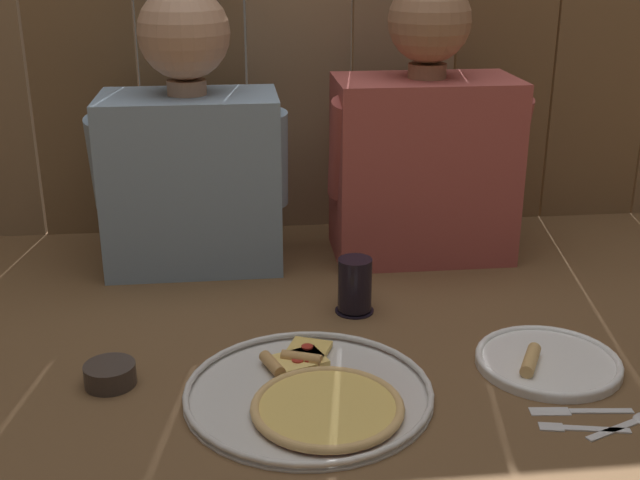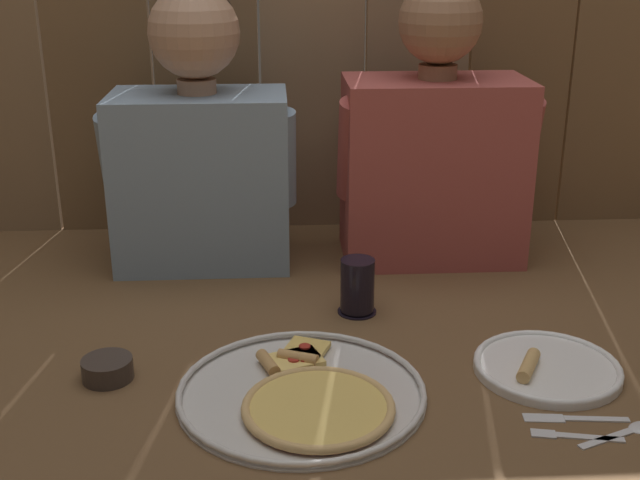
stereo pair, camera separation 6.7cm
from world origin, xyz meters
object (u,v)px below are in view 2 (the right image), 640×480
object	(u,v)px
drinking_glass	(357,287)
pizza_tray	(306,395)
diner_right	(434,139)
diner_left	(200,141)
dinner_plate	(547,367)
dipping_bowl	(107,368)

from	to	relation	value
drinking_glass	pizza_tray	bearing A→B (deg)	-109.66
drinking_glass	diner_right	size ratio (longest dim) A/B	0.18
drinking_glass	diner_left	distance (m)	0.47
pizza_tray	diner_right	xyz separation A→B (m)	(0.30, 0.59, 0.25)
dinner_plate	drinking_glass	size ratio (longest dim) A/B	2.23
dinner_plate	drinking_glass	xyz separation A→B (m)	(-0.29, 0.24, 0.04)
drinking_glass	diner_right	distance (m)	0.40
pizza_tray	drinking_glass	xyz separation A→B (m)	(0.11, 0.31, 0.04)
dinner_plate	drinking_glass	world-z (taller)	drinking_glass
pizza_tray	diner_right	world-z (taller)	diner_right
diner_right	dinner_plate	bearing A→B (deg)	-79.70
dinner_plate	diner_left	xyz separation A→B (m)	(-0.59, 0.53, 0.26)
pizza_tray	diner_right	distance (m)	0.71
pizza_tray	dinner_plate	world-z (taller)	dinner_plate
diner_right	diner_left	bearing A→B (deg)	179.94
dinner_plate	diner_left	distance (m)	0.84
drinking_glass	dinner_plate	bearing A→B (deg)	-40.23
drinking_glass	dipping_bowl	xyz separation A→B (m)	(-0.43, -0.22, -0.03)
pizza_tray	diner_left	xyz separation A→B (m)	(-0.20, 0.59, 0.26)
pizza_tray	dipping_bowl	distance (m)	0.33
drinking_glass	diner_left	world-z (taller)	diner_left
diner_right	drinking_glass	bearing A→B (deg)	-123.72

